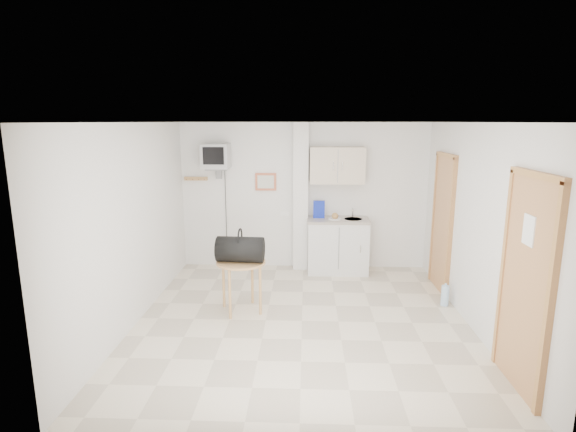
{
  "coord_description": "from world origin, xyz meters",
  "views": [
    {
      "loc": [
        0.04,
        -5.36,
        2.51
      ],
      "look_at": [
        -0.2,
        0.6,
        1.25
      ],
      "focal_mm": 28.0,
      "sensor_mm": 36.0,
      "label": 1
    }
  ],
  "objects_px": {
    "crt_television": "(216,157)",
    "duffel_bag": "(240,249)",
    "round_table": "(241,267)",
    "water_bottle": "(445,295)"
  },
  "relations": [
    {
      "from": "duffel_bag",
      "to": "crt_television",
      "type": "bearing_deg",
      "value": 113.26
    },
    {
      "from": "round_table",
      "to": "water_bottle",
      "type": "distance_m",
      "value": 2.85
    },
    {
      "from": "round_table",
      "to": "duffel_bag",
      "type": "xyz_separation_m",
      "value": [
        -0.0,
        -0.03,
        0.26
      ]
    },
    {
      "from": "round_table",
      "to": "crt_television",
      "type": "bearing_deg",
      "value": 110.17
    },
    {
      "from": "crt_television",
      "to": "duffel_bag",
      "type": "relative_size",
      "value": 3.42
    },
    {
      "from": "crt_television",
      "to": "water_bottle",
      "type": "distance_m",
      "value": 4.13
    },
    {
      "from": "crt_television",
      "to": "water_bottle",
      "type": "relative_size",
      "value": 6.76
    },
    {
      "from": "round_table",
      "to": "water_bottle",
      "type": "bearing_deg",
      "value": 5.89
    },
    {
      "from": "round_table",
      "to": "water_bottle",
      "type": "relative_size",
      "value": 2.2
    },
    {
      "from": "water_bottle",
      "to": "crt_television",
      "type": "bearing_deg",
      "value": 157.26
    }
  ]
}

